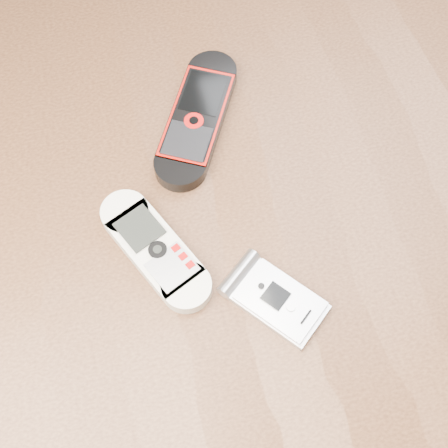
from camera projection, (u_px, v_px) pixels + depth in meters
ground at (222, 394)px, 1.25m from camera, size 4.00×4.00×0.00m
table at (220, 273)px, 0.67m from camera, size 1.20×0.80×0.75m
nokia_white at (155, 249)px, 0.56m from camera, size 0.10×0.14×0.02m
nokia_black_red at (197, 118)px, 0.63m from camera, size 0.13×0.17×0.02m
motorola_razr at (277, 300)px, 0.54m from camera, size 0.10×0.10×0.01m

